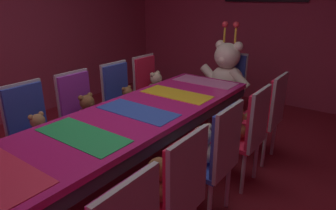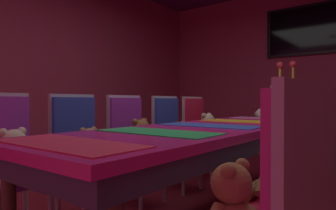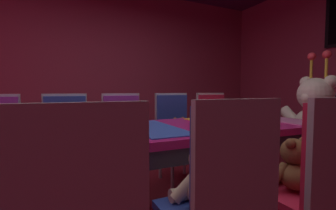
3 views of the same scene
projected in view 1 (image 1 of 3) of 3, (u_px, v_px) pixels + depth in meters
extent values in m
plane|color=maroon|center=(140.00, 180.00, 2.96)|extent=(7.90, 7.90, 0.00)
cube|color=#99334C|center=(264.00, 18.00, 4.91)|extent=(5.20, 0.12, 2.80)
cube|color=#C61E72|center=(138.00, 114.00, 2.72)|extent=(0.90, 2.95, 0.05)
cube|color=#33333F|center=(138.00, 121.00, 2.74)|extent=(0.88, 2.89, 0.10)
cylinder|color=#4C3826|center=(234.00, 116.00, 3.64)|extent=(0.07, 0.07, 0.69)
cylinder|color=#4C3826|center=(182.00, 104.00, 4.06)|extent=(0.07, 0.07, 0.69)
cube|color=green|center=(82.00, 135.00, 2.23)|extent=(0.77, 0.32, 0.01)
cube|color=blue|center=(138.00, 111.00, 2.71)|extent=(0.77, 0.32, 0.01)
cube|color=yellow|center=(176.00, 94.00, 3.18)|extent=(0.77, 0.32, 0.01)
cube|color=pink|center=(205.00, 82.00, 3.66)|extent=(0.77, 0.32, 0.01)
cylinder|color=#B2B2B7|center=(10.00, 191.00, 2.46)|extent=(0.04, 0.04, 0.42)
cube|color=#2D47B2|center=(40.00, 142.00, 2.79)|extent=(0.40, 0.40, 0.04)
cube|color=#2D47B2|center=(25.00, 111.00, 2.80)|extent=(0.05, 0.38, 0.50)
cube|color=#B2B2B7|center=(24.00, 111.00, 2.81)|extent=(0.03, 0.41, 0.55)
cylinder|color=#B2B2B7|center=(68.00, 161.00, 2.90)|extent=(0.04, 0.04, 0.42)
cylinder|color=#B2B2B7|center=(38.00, 176.00, 2.66)|extent=(0.04, 0.04, 0.42)
cylinder|color=#B2B2B7|center=(49.00, 152.00, 3.08)|extent=(0.04, 0.04, 0.42)
cylinder|color=#B2B2B7|center=(19.00, 165.00, 2.84)|extent=(0.04, 0.04, 0.42)
ellipsoid|color=#9E7247|center=(39.00, 133.00, 2.76)|extent=(0.17, 0.17, 0.13)
sphere|color=#9E7247|center=(38.00, 121.00, 2.71)|extent=(0.13, 0.13, 0.13)
sphere|color=tan|center=(41.00, 123.00, 2.69)|extent=(0.05, 0.05, 0.05)
sphere|color=#9E7247|center=(41.00, 114.00, 2.74)|extent=(0.05, 0.05, 0.05)
sphere|color=#9E7247|center=(31.00, 117.00, 2.66)|extent=(0.05, 0.05, 0.05)
cylinder|color=#9E7247|center=(49.00, 129.00, 2.80)|extent=(0.05, 0.12, 0.11)
cylinder|color=#9E7247|center=(32.00, 136.00, 2.67)|extent=(0.05, 0.12, 0.11)
cylinder|color=#9E7247|center=(51.00, 138.00, 2.75)|extent=(0.06, 0.13, 0.06)
cylinder|color=#9E7247|center=(42.00, 142.00, 2.68)|extent=(0.06, 0.13, 0.06)
cube|color=purple|center=(88.00, 123.00, 3.20)|extent=(0.40, 0.40, 0.04)
cube|color=purple|center=(75.00, 97.00, 3.21)|extent=(0.05, 0.38, 0.50)
cube|color=#B2B2B7|center=(74.00, 96.00, 3.22)|extent=(0.03, 0.41, 0.55)
cylinder|color=#B2B2B7|center=(111.00, 141.00, 3.31)|extent=(0.04, 0.04, 0.42)
cylinder|color=#B2B2B7|center=(88.00, 152.00, 3.07)|extent=(0.04, 0.04, 0.42)
cylinder|color=#B2B2B7|center=(92.00, 134.00, 3.49)|extent=(0.04, 0.04, 0.42)
cylinder|color=#B2B2B7|center=(69.00, 144.00, 3.25)|extent=(0.04, 0.04, 0.42)
ellipsoid|color=brown|center=(87.00, 114.00, 3.16)|extent=(0.19, 0.19, 0.16)
sphere|color=brown|center=(87.00, 102.00, 3.11)|extent=(0.16, 0.16, 0.16)
sphere|color=#99663C|center=(90.00, 104.00, 3.08)|extent=(0.06, 0.06, 0.06)
sphere|color=brown|center=(90.00, 95.00, 3.14)|extent=(0.06, 0.06, 0.06)
sphere|color=brown|center=(81.00, 98.00, 3.05)|extent=(0.06, 0.06, 0.06)
cylinder|color=brown|center=(97.00, 111.00, 3.21)|extent=(0.05, 0.14, 0.13)
cylinder|color=brown|center=(82.00, 116.00, 3.06)|extent=(0.05, 0.14, 0.13)
cylinder|color=brown|center=(99.00, 120.00, 3.15)|extent=(0.07, 0.15, 0.07)
cylinder|color=brown|center=(92.00, 123.00, 3.07)|extent=(0.07, 0.15, 0.07)
cube|color=#2D47B2|center=(127.00, 108.00, 3.64)|extent=(0.40, 0.40, 0.04)
cube|color=#2D47B2|center=(116.00, 85.00, 3.65)|extent=(0.05, 0.38, 0.50)
cube|color=#B2B2B7|center=(114.00, 84.00, 3.66)|extent=(0.03, 0.41, 0.55)
cylinder|color=#B2B2B7|center=(146.00, 124.00, 3.76)|extent=(0.04, 0.04, 0.42)
cylinder|color=#B2B2B7|center=(129.00, 133.00, 3.51)|extent=(0.04, 0.04, 0.42)
cylinder|color=#B2B2B7|center=(128.00, 118.00, 3.93)|extent=(0.04, 0.04, 0.42)
cylinder|color=#B2B2B7|center=(110.00, 126.00, 3.69)|extent=(0.04, 0.04, 0.42)
ellipsoid|color=brown|center=(127.00, 101.00, 3.61)|extent=(0.16, 0.16, 0.13)
sphere|color=brown|center=(127.00, 92.00, 3.57)|extent=(0.13, 0.13, 0.13)
sphere|color=#99663C|center=(130.00, 94.00, 3.55)|extent=(0.05, 0.05, 0.05)
sphere|color=brown|center=(129.00, 87.00, 3.59)|extent=(0.05, 0.05, 0.05)
sphere|color=brown|center=(124.00, 89.00, 3.52)|extent=(0.05, 0.05, 0.05)
cylinder|color=brown|center=(133.00, 99.00, 3.65)|extent=(0.04, 0.11, 0.11)
cylinder|color=brown|center=(124.00, 102.00, 3.53)|extent=(0.04, 0.11, 0.11)
cylinder|color=brown|center=(136.00, 105.00, 3.60)|extent=(0.05, 0.12, 0.05)
cylinder|color=brown|center=(131.00, 107.00, 3.54)|extent=(0.05, 0.12, 0.05)
cube|color=red|center=(155.00, 96.00, 4.08)|extent=(0.40, 0.40, 0.04)
cube|color=red|center=(145.00, 75.00, 4.09)|extent=(0.05, 0.38, 0.50)
cube|color=#B2B2B7|center=(144.00, 75.00, 4.10)|extent=(0.03, 0.41, 0.55)
cylinder|color=#B2B2B7|center=(171.00, 111.00, 4.19)|extent=(0.04, 0.04, 0.42)
cylinder|color=#B2B2B7|center=(158.00, 118.00, 3.95)|extent=(0.04, 0.04, 0.42)
cylinder|color=#B2B2B7|center=(154.00, 106.00, 4.37)|extent=(0.04, 0.04, 0.42)
cylinder|color=#B2B2B7|center=(139.00, 113.00, 4.12)|extent=(0.04, 0.04, 0.42)
ellipsoid|color=beige|center=(155.00, 89.00, 4.04)|extent=(0.20, 0.20, 0.16)
sphere|color=beige|center=(156.00, 78.00, 3.98)|extent=(0.16, 0.16, 0.16)
sphere|color=#FDDCAD|center=(159.00, 80.00, 3.95)|extent=(0.06, 0.06, 0.06)
sphere|color=beige|center=(158.00, 73.00, 4.02)|extent=(0.06, 0.06, 0.06)
sphere|color=beige|center=(152.00, 75.00, 3.92)|extent=(0.06, 0.06, 0.06)
cylinder|color=beige|center=(162.00, 86.00, 4.09)|extent=(0.06, 0.14, 0.14)
cylinder|color=beige|center=(153.00, 90.00, 3.93)|extent=(0.06, 0.14, 0.14)
cylinder|color=beige|center=(165.00, 93.00, 4.03)|extent=(0.07, 0.15, 0.07)
cylinder|color=beige|center=(161.00, 95.00, 3.94)|extent=(0.07, 0.15, 0.07)
sphere|color=olive|center=(107.00, 210.00, 1.50)|extent=(0.05, 0.05, 0.05)
cube|color=red|center=(161.00, 202.00, 1.97)|extent=(0.40, 0.40, 0.04)
cube|color=red|center=(185.00, 176.00, 1.78)|extent=(0.05, 0.38, 0.50)
cube|color=#B2B2B7|center=(188.00, 177.00, 1.76)|extent=(0.03, 0.41, 0.55)
cylinder|color=#B2B2B7|center=(158.00, 208.00, 2.26)|extent=(0.04, 0.04, 0.42)
ellipsoid|color=brown|center=(161.00, 189.00, 1.93)|extent=(0.19, 0.19, 0.16)
sphere|color=brown|center=(159.00, 169.00, 1.89)|extent=(0.16, 0.16, 0.16)
sphere|color=#99663C|center=(153.00, 168.00, 1.93)|extent=(0.06, 0.06, 0.06)
sphere|color=brown|center=(155.00, 166.00, 1.82)|extent=(0.06, 0.06, 0.06)
sphere|color=brown|center=(166.00, 158.00, 1.91)|extent=(0.06, 0.06, 0.06)
cylinder|color=brown|center=(147.00, 192.00, 1.87)|extent=(0.05, 0.14, 0.13)
cylinder|color=brown|center=(165.00, 178.00, 2.02)|extent=(0.05, 0.14, 0.13)
cylinder|color=brown|center=(142.00, 192.00, 1.98)|extent=(0.07, 0.15, 0.07)
cylinder|color=brown|center=(151.00, 185.00, 2.06)|extent=(0.07, 0.15, 0.07)
cube|color=#2D47B2|center=(203.00, 164.00, 2.41)|extent=(0.40, 0.40, 0.04)
cube|color=#2D47B2|center=(225.00, 141.00, 2.22)|extent=(0.05, 0.38, 0.50)
cube|color=#B2B2B7|center=(228.00, 141.00, 2.21)|extent=(0.03, 0.41, 0.55)
cylinder|color=#B2B2B7|center=(228.00, 186.00, 2.52)|extent=(0.04, 0.04, 0.42)
cylinder|color=#B2B2B7|center=(210.00, 206.00, 2.28)|extent=(0.04, 0.04, 0.42)
cylinder|color=#B2B2B7|center=(195.00, 173.00, 2.70)|extent=(0.04, 0.04, 0.42)
cylinder|color=#B2B2B7|center=(176.00, 191.00, 2.46)|extent=(0.04, 0.04, 0.42)
ellipsoid|color=beige|center=(204.00, 153.00, 2.38)|extent=(0.20, 0.20, 0.16)
sphere|color=beige|center=(202.00, 136.00, 2.34)|extent=(0.16, 0.16, 0.16)
sphere|color=#FDDCAD|center=(196.00, 135.00, 2.37)|extent=(0.06, 0.06, 0.06)
sphere|color=beige|center=(201.00, 132.00, 2.26)|extent=(0.06, 0.06, 0.06)
sphere|color=beige|center=(208.00, 127.00, 2.35)|extent=(0.06, 0.06, 0.06)
cylinder|color=beige|center=(193.00, 154.00, 2.32)|extent=(0.06, 0.14, 0.13)
cylinder|color=beige|center=(205.00, 145.00, 2.47)|extent=(0.06, 0.14, 0.13)
cylinder|color=beige|center=(186.00, 156.00, 2.43)|extent=(0.07, 0.15, 0.07)
cylinder|color=beige|center=(193.00, 151.00, 2.51)|extent=(0.07, 0.15, 0.07)
cube|color=red|center=(236.00, 140.00, 2.82)|extent=(0.40, 0.40, 0.04)
cube|color=red|center=(257.00, 118.00, 2.63)|extent=(0.05, 0.38, 0.50)
cube|color=#B2B2B7|center=(259.00, 119.00, 2.62)|extent=(0.03, 0.41, 0.55)
cylinder|color=#B2B2B7|center=(256.00, 159.00, 2.94)|extent=(0.04, 0.04, 0.42)
cylinder|color=#B2B2B7|center=(243.00, 174.00, 2.69)|extent=(0.04, 0.04, 0.42)
cylinder|color=#B2B2B7|center=(226.00, 150.00, 3.11)|extent=(0.04, 0.04, 0.42)
cylinder|color=#B2B2B7|center=(212.00, 163.00, 2.87)|extent=(0.04, 0.04, 0.42)
ellipsoid|color=brown|center=(237.00, 130.00, 2.79)|extent=(0.18, 0.18, 0.15)
sphere|color=brown|center=(236.00, 117.00, 2.75)|extent=(0.15, 0.15, 0.15)
sphere|color=#99663C|center=(231.00, 117.00, 2.78)|extent=(0.06, 0.06, 0.06)
sphere|color=brown|center=(236.00, 114.00, 2.68)|extent=(0.06, 0.06, 0.06)
sphere|color=brown|center=(241.00, 110.00, 2.77)|extent=(0.06, 0.06, 0.06)
cylinder|color=brown|center=(229.00, 131.00, 2.74)|extent=(0.05, 0.13, 0.12)
cylinder|color=brown|center=(237.00, 125.00, 2.88)|extent=(0.05, 0.13, 0.12)
cylinder|color=brown|center=(222.00, 134.00, 2.84)|extent=(0.06, 0.14, 0.06)
cylinder|color=brown|center=(227.00, 130.00, 2.91)|extent=(0.06, 0.14, 0.06)
cube|color=red|center=(257.00, 121.00, 3.27)|extent=(0.40, 0.40, 0.04)
cube|color=red|center=(276.00, 101.00, 3.08)|extent=(0.05, 0.38, 0.50)
cube|color=#B2B2B7|center=(278.00, 101.00, 3.06)|extent=(0.03, 0.41, 0.55)
cylinder|color=#B2B2B7|center=(273.00, 138.00, 3.38)|extent=(0.04, 0.04, 0.42)
cylinder|color=#B2B2B7|center=(264.00, 149.00, 3.14)|extent=(0.04, 0.04, 0.42)
cylinder|color=#B2B2B7|center=(247.00, 131.00, 3.56)|extent=(0.04, 0.04, 0.42)
cylinder|color=#B2B2B7|center=(236.00, 141.00, 3.31)|extent=(0.04, 0.04, 0.42)
ellipsoid|color=brown|center=(258.00, 113.00, 3.24)|extent=(0.16, 0.16, 0.13)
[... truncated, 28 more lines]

